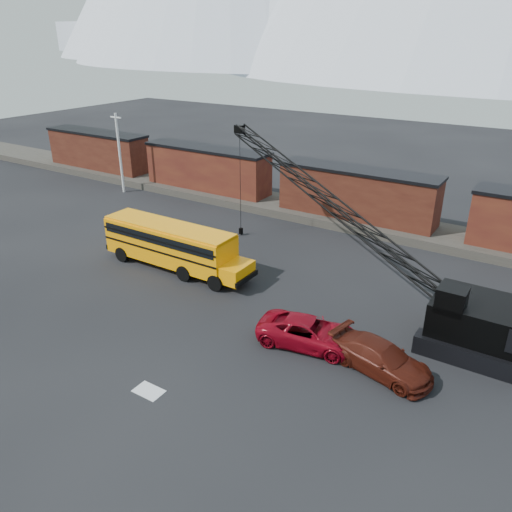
{
  "coord_description": "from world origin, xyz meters",
  "views": [
    {
      "loc": [
        14.67,
        -16.94,
        15.21
      ],
      "look_at": [
        0.04,
        5.98,
        3.0
      ],
      "focal_mm": 35.0,
      "sensor_mm": 36.0,
      "label": 1
    }
  ],
  "objects": [
    {
      "name": "red_pickup",
      "position": [
        5.03,
        3.39,
        0.76
      ],
      "size": [
        5.84,
        3.44,
        1.53
      ],
      "primitive_type": "imported",
      "rotation": [
        0.0,
        0.0,
        1.74
      ],
      "color": "maroon",
      "rests_on": "ground"
    },
    {
      "name": "utility_pole",
      "position": [
        -24.0,
        18.0,
        4.15
      ],
      "size": [
        1.4,
        0.24,
        8.0
      ],
      "color": "silver",
      "rests_on": "ground"
    },
    {
      "name": "snow_patch",
      "position": [
        0.5,
        -4.0,
        0.01
      ],
      "size": [
        1.4,
        0.9,
        0.02
      ],
      "primitive_type": "cube",
      "color": "silver",
      "rests_on": "ground"
    },
    {
      "name": "boxcar_west_far",
      "position": [
        -32.0,
        22.0,
        2.76
      ],
      "size": [
        13.7,
        3.1,
        4.17
      ],
      "color": "#512416",
      "rests_on": "gravel_berm"
    },
    {
      "name": "school_bus",
      "position": [
        -7.28,
        6.78,
        1.79
      ],
      "size": [
        11.65,
        2.65,
        3.19
      ],
      "color": "#FF9805",
      "rests_on": "ground"
    },
    {
      "name": "maroon_suv",
      "position": [
        9.01,
        3.23,
        0.76
      ],
      "size": [
        5.6,
        3.27,
        1.52
      ],
      "primitive_type": "imported",
      "rotation": [
        0.0,
        0.0,
        1.34
      ],
      "color": "#47150C",
      "rests_on": "ground"
    },
    {
      "name": "boxcar_mid",
      "position": [
        0.0,
        22.0,
        2.76
      ],
      "size": [
        13.7,
        3.1,
        4.17
      ],
      "color": "#512416",
      "rests_on": "gravel_berm"
    },
    {
      "name": "crawler_crane",
      "position": [
        2.31,
        11.09,
        5.4
      ],
      "size": [
        22.72,
        9.39,
        9.08
      ],
      "color": "black",
      "rests_on": "ground"
    },
    {
      "name": "gravel_berm",
      "position": [
        0.0,
        22.0,
        0.35
      ],
      "size": [
        120.0,
        5.0,
        0.7
      ],
      "primitive_type": "cube",
      "color": "#4D483F",
      "rests_on": "ground"
    },
    {
      "name": "ground",
      "position": [
        0.0,
        0.0,
        0.0
      ],
      "size": [
        160.0,
        160.0,
        0.0
      ],
      "primitive_type": "plane",
      "color": "black",
      "rests_on": "ground"
    },
    {
      "name": "boxcar_west_near",
      "position": [
        -16.0,
        22.0,
        2.76
      ],
      "size": [
        13.7,
        3.1,
        4.17
      ],
      "color": "#411512",
      "rests_on": "gravel_berm"
    }
  ]
}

